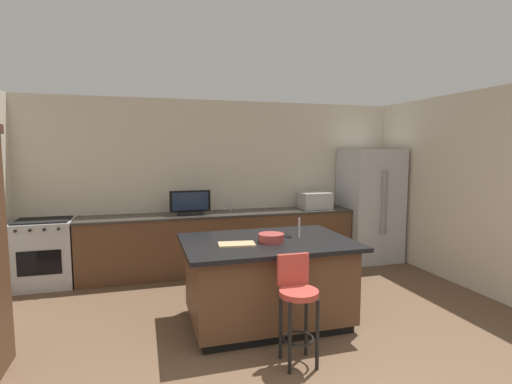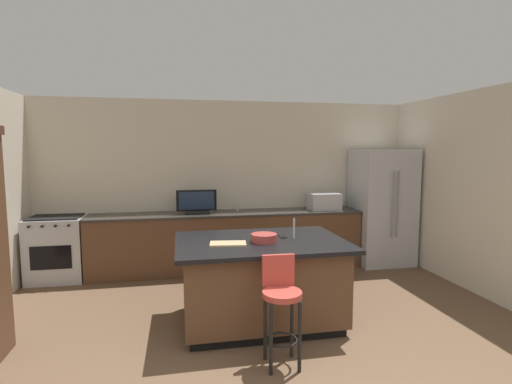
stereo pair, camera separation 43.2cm
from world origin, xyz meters
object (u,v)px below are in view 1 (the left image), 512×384
object	(u,v)px
range_oven	(45,253)
tv_monitor	(190,204)
refrigerator	(370,205)
bar_stool_center	(297,300)
cutting_board	(237,244)
fruit_bowl	(271,238)
microwave	(315,201)
kitchen_island	(267,280)
cell_phone	(287,236)

from	to	relation	value
range_oven	tv_monitor	bearing A→B (deg)	-1.47
range_oven	refrigerator	bearing A→B (deg)	-0.97
bar_stool_center	cutting_board	distance (m)	0.88
tv_monitor	fruit_bowl	distance (m)	2.05
range_oven	microwave	world-z (taller)	microwave
refrigerator	range_oven	xyz separation A→B (m)	(-4.98, 0.08, -0.48)
kitchen_island	microwave	distance (m)	2.48
refrigerator	cutting_board	distance (m)	3.40
cutting_board	bar_stool_center	bearing A→B (deg)	-63.24
cell_phone	refrigerator	bearing A→B (deg)	40.75
microwave	cutting_board	world-z (taller)	microwave
microwave	tv_monitor	size ratio (longest dim) A/B	0.81
refrigerator	bar_stool_center	bearing A→B (deg)	-132.00
fruit_bowl	microwave	bearing A→B (deg)	54.52
fruit_bowl	cell_phone	world-z (taller)	fruit_bowl
microwave	cell_phone	world-z (taller)	microwave
kitchen_island	bar_stool_center	size ratio (longest dim) A/B	1.89
fruit_bowl	refrigerator	bearing A→B (deg)	38.68
microwave	cutting_board	bearing A→B (deg)	-131.55
kitchen_island	bar_stool_center	bearing A→B (deg)	-89.95
tv_monitor	cell_phone	size ratio (longest dim) A/B	3.97
fruit_bowl	cell_phone	size ratio (longest dim) A/B	1.79
fruit_bowl	cell_phone	xyz separation A→B (m)	(0.25, 0.20, -0.04)
bar_stool_center	cell_phone	bearing A→B (deg)	75.76
bar_stool_center	fruit_bowl	world-z (taller)	fruit_bowl
tv_monitor	bar_stool_center	xyz separation A→B (m)	(0.59, -2.72, -0.51)
microwave	fruit_bowl	xyz separation A→B (m)	(-1.43, -2.01, -0.09)
fruit_bowl	cell_phone	bearing A→B (deg)	38.51
refrigerator	bar_stool_center	xyz separation A→B (m)	(-2.42, -2.68, -0.38)
refrigerator	bar_stool_center	size ratio (longest dim) A/B	1.99
refrigerator	cell_phone	distance (m)	2.75
microwave	tv_monitor	xyz separation A→B (m)	(-2.04, -0.05, 0.03)
fruit_bowl	bar_stool_center	bearing A→B (deg)	-91.13
kitchen_island	refrigerator	bearing A→B (deg)	37.26
microwave	cell_phone	xyz separation A→B (m)	(-1.18, -1.81, -0.13)
range_oven	cell_phone	world-z (taller)	range_oven
refrigerator	kitchen_island	bearing A→B (deg)	-142.74
fruit_bowl	cutting_board	size ratio (longest dim) A/B	0.73
refrigerator	fruit_bowl	xyz separation A→B (m)	(-2.40, -1.92, 0.01)
microwave	tv_monitor	bearing A→B (deg)	-178.54
cutting_board	range_oven	bearing A→B (deg)	137.10
bar_stool_center	fruit_bowl	distance (m)	0.85
refrigerator	fruit_bowl	world-z (taller)	refrigerator
bar_stool_center	cell_phone	distance (m)	1.06
refrigerator	microwave	world-z (taller)	refrigerator
refrigerator	tv_monitor	xyz separation A→B (m)	(-3.01, 0.03, 0.13)
kitchen_island	cutting_board	size ratio (longest dim) A/B	4.88
bar_stool_center	cell_phone	xyz separation A→B (m)	(0.27, 0.96, 0.35)
bar_stool_center	microwave	bearing A→B (deg)	63.70
range_oven	microwave	distance (m)	4.05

